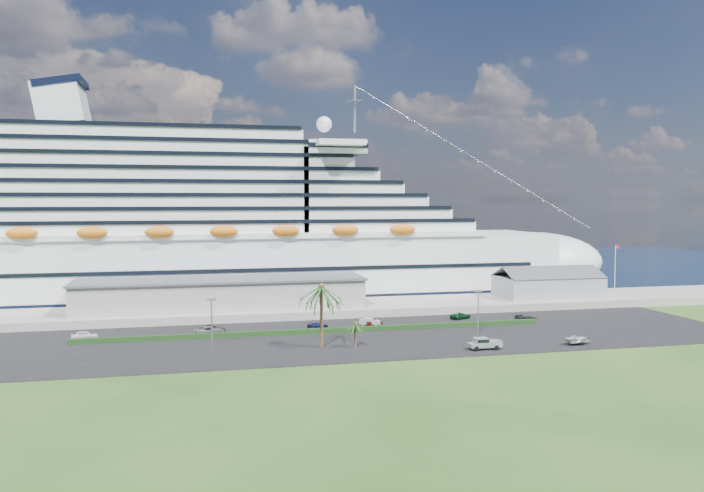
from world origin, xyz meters
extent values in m
plane|color=#224316|center=(0.00, 0.00, 0.00)|extent=(420.00, 420.00, 0.00)
cube|color=black|center=(0.00, 11.00, 0.06)|extent=(140.00, 38.00, 0.12)
cube|color=gray|center=(0.00, 40.00, 0.90)|extent=(240.00, 20.00, 1.80)
cube|color=#0B1832|center=(0.00, 130.00, 0.01)|extent=(420.00, 160.00, 0.02)
cube|color=silver|center=(-20.00, 64.00, 8.00)|extent=(160.00, 30.00, 16.00)
ellipsoid|color=silver|center=(60.00, 64.00, 8.00)|extent=(40.00, 30.00, 16.00)
cube|color=black|center=(-20.00, 64.00, 1.20)|extent=(164.00, 30.60, 2.40)
cube|color=silver|center=(-32.00, 64.00, 29.60)|extent=(128.00, 26.00, 24.80)
cube|color=silver|center=(2.80, 64.00, 37.40)|extent=(14.00, 38.00, 3.20)
cube|color=silver|center=(-60.00, 64.00, 47.00)|extent=(11.58, 14.00, 11.58)
cylinder|color=gray|center=(10.00, 64.00, 48.00)|extent=(0.70, 0.70, 12.00)
ellipsoid|color=#CB6713|center=(-24.00, 48.20, 17.80)|extent=(90.00, 2.40, 2.60)
ellipsoid|color=#CB6713|center=(-24.00, 79.80, 17.80)|extent=(90.00, 2.40, 2.60)
cube|color=black|center=(-20.00, 64.00, 8.80)|extent=(144.00, 30.40, 0.90)
cube|color=gray|center=(-25.00, 40.00, 4.80)|extent=(60.00, 14.00, 6.00)
cube|color=#4C4C54|center=(-25.00, 40.00, 7.90)|extent=(61.00, 15.00, 0.40)
cube|color=gray|center=(52.00, 40.00, 4.20)|extent=(24.00, 12.00, 4.80)
cube|color=#4C4C54|center=(52.00, 37.00, 7.80)|extent=(24.00, 6.31, 2.74)
cube|color=#4C4C54|center=(52.00, 43.00, 7.80)|extent=(24.00, 6.31, 2.74)
cylinder|color=silver|center=(70.00, 40.00, 7.80)|extent=(0.16, 0.16, 12.00)
cube|color=red|center=(70.50, 40.00, 13.40)|extent=(1.00, 0.04, 0.70)
cube|color=black|center=(-8.00, 16.00, 0.57)|extent=(88.00, 1.10, 0.90)
cylinder|color=gray|center=(-28.00, 8.00, 4.12)|extent=(0.24, 0.24, 8.00)
cube|color=gray|center=(-28.00, 8.00, 8.22)|extent=(1.60, 0.35, 0.35)
cylinder|color=gray|center=(20.00, 8.00, 4.12)|extent=(0.24, 0.24, 8.00)
cube|color=gray|center=(20.00, 8.00, 8.22)|extent=(1.60, 0.35, 0.35)
cylinder|color=#47301E|center=(-10.00, 4.00, 5.25)|extent=(0.54, 0.54, 10.50)
sphere|color=#47301E|center=(-10.00, 4.00, 10.50)|extent=(0.98, 0.98, 0.98)
cylinder|color=#47301E|center=(-4.50, 2.50, 2.10)|extent=(0.35, 0.35, 4.20)
sphere|color=#47301E|center=(-4.50, 2.50, 4.20)|extent=(0.73, 0.73, 0.73)
imported|color=white|center=(-49.80, 19.57, 0.90)|extent=(4.81, 2.53, 1.56)
imported|color=black|center=(-27.53, 21.18, 0.87)|extent=(4.76, 2.52, 1.49)
imported|color=gray|center=(-28.10, 19.40, 0.87)|extent=(5.69, 3.22, 1.50)
imported|color=#131943|center=(-7.71, 20.31, 0.75)|extent=(4.69, 3.38, 1.26)
imported|color=maroon|center=(3.93, 22.09, 0.73)|extent=(3.82, 2.24, 1.22)
imported|color=silver|center=(3.08, 22.04, 0.82)|extent=(4.49, 2.46, 1.40)
imported|color=#0E3818|center=(23.35, 24.52, 0.77)|extent=(5.15, 3.84, 1.30)
imported|color=black|center=(35.34, 19.01, 0.81)|extent=(4.83, 2.12, 1.38)
cylinder|color=black|center=(14.18, -4.81, 0.53)|extent=(0.81, 0.29, 0.81)
cylinder|color=black|center=(14.18, -2.88, 0.53)|extent=(0.81, 0.29, 0.81)
cylinder|color=black|center=(17.73, -4.81, 0.53)|extent=(0.81, 0.29, 0.81)
cylinder|color=black|center=(17.73, -2.88, 0.53)|extent=(0.81, 0.29, 0.81)
cube|color=#A6A8AD|center=(16.10, -3.84, 0.88)|extent=(5.49, 2.08, 0.71)
cube|color=#A6A8AD|center=(17.57, -3.84, 1.29)|extent=(2.45, 2.00, 0.56)
cube|color=#A6A8AD|center=(15.39, -3.84, 1.59)|extent=(2.25, 1.95, 0.96)
cube|color=black|center=(15.39, -3.84, 1.69)|extent=(2.04, 1.99, 0.56)
cube|color=#A6A8AD|center=(13.77, -3.84, 1.08)|extent=(0.93, 1.93, 0.35)
cube|color=gray|center=(33.28, -4.00, 0.63)|extent=(4.50, 2.24, 0.11)
cylinder|color=gray|center=(31.32, -4.00, 0.63)|extent=(2.05, 0.39, 0.07)
cylinder|color=black|center=(33.65, -4.84, 0.42)|extent=(0.62, 0.30, 0.60)
cylinder|color=black|center=(33.65, -3.16, 0.42)|extent=(0.62, 0.30, 0.60)
imported|color=silver|center=(33.28, -4.00, 1.18)|extent=(5.21, 4.08, 0.98)
camera|label=1|loc=(-30.98, -108.18, 24.95)|focal=35.00mm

